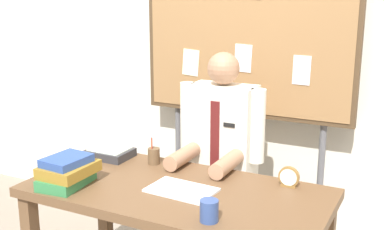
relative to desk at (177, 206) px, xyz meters
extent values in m
cube|color=silver|center=(0.00, 1.16, 0.69)|extent=(6.40, 0.08, 2.70)
cube|color=brown|center=(0.00, 0.00, 0.07)|extent=(1.55, 0.77, 0.05)
cube|color=brown|center=(-0.72, 0.32, -0.31)|extent=(0.07, 0.07, 0.71)
cube|color=silver|center=(0.00, 0.59, 0.16)|extent=(0.40, 0.22, 0.76)
sphere|color=#A87A5B|center=(0.00, 0.59, 0.64)|extent=(0.19, 0.19, 0.19)
cylinder|color=silver|center=(-0.23, 0.57, 0.32)|extent=(0.09, 0.09, 0.44)
cylinder|color=silver|center=(0.23, 0.57, 0.32)|extent=(0.09, 0.09, 0.44)
cylinder|color=#A87A5B|center=(-0.14, 0.33, 0.15)|extent=(0.09, 0.30, 0.09)
cylinder|color=#A87A5B|center=(0.14, 0.33, 0.15)|extent=(0.09, 0.30, 0.09)
cube|color=#591919|center=(0.00, 0.47, 0.21)|extent=(0.06, 0.01, 0.49)
cube|color=black|center=(0.09, 0.47, 0.33)|extent=(0.07, 0.01, 0.02)
cube|color=#4C3823|center=(0.00, 0.96, 0.88)|extent=(1.44, 0.05, 1.23)
cube|color=olive|center=(0.00, 0.95, 0.88)|extent=(1.38, 0.04, 1.17)
cylinder|color=#59595E|center=(-0.53, 0.99, -0.18)|extent=(0.04, 0.04, 0.96)
cylinder|color=#59595E|center=(0.53, 0.99, -0.18)|extent=(0.04, 0.04, 0.96)
cube|color=silver|center=(0.38, 0.92, 0.61)|extent=(0.11, 0.00, 0.18)
cube|color=#F4EFCC|center=(-0.39, 0.92, 0.60)|extent=(0.13, 0.00, 0.19)
cube|color=silver|center=(-0.01, 0.92, 0.66)|extent=(0.12, 0.00, 0.18)
cube|color=#337F47|center=(-0.53, -0.22, 0.12)|extent=(0.22, 0.30, 0.06)
cube|color=olive|center=(-0.52, -0.21, 0.18)|extent=(0.22, 0.28, 0.06)
cube|color=#2D4C99|center=(-0.53, -0.22, 0.23)|extent=(0.20, 0.24, 0.04)
cube|color=white|center=(0.04, -0.02, 0.10)|extent=(0.35, 0.24, 0.01)
cylinder|color=olive|center=(0.51, 0.28, 0.15)|extent=(0.11, 0.02, 0.11)
cylinder|color=white|center=(0.51, 0.27, 0.15)|extent=(0.09, 0.00, 0.09)
cube|color=olive|center=(0.51, 0.28, 0.10)|extent=(0.08, 0.04, 0.01)
cylinder|color=#334C8C|center=(0.31, -0.26, 0.15)|extent=(0.08, 0.08, 0.10)
cylinder|color=brown|center=(-0.30, 0.27, 0.14)|extent=(0.07, 0.07, 0.09)
cylinder|color=#263399|center=(-0.31, 0.26, 0.18)|extent=(0.01, 0.01, 0.15)
cylinder|color=maroon|center=(-0.30, 0.25, 0.18)|extent=(0.01, 0.01, 0.15)
cylinder|color=gold|center=(-0.31, 0.26, 0.18)|extent=(0.01, 0.01, 0.15)
cube|color=#333338|center=(-0.60, 0.24, 0.12)|extent=(0.26, 0.20, 0.05)
cube|color=silver|center=(-0.60, 0.24, 0.15)|extent=(0.22, 0.17, 0.01)
camera|label=1|loc=(1.14, -2.08, 1.09)|focal=46.17mm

